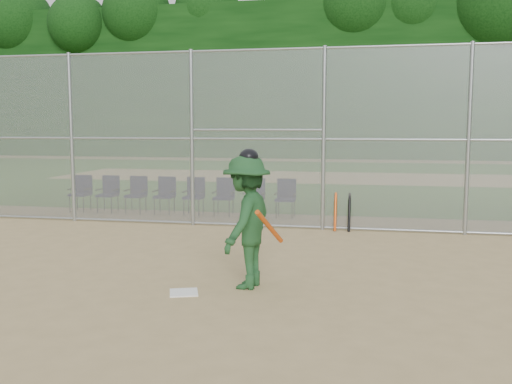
# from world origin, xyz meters

# --- Properties ---
(ground) EXTENTS (100.00, 100.00, 0.00)m
(ground) POSITION_xyz_m (0.00, 0.00, 0.00)
(ground) COLOR tan
(ground) RESTS_ON ground
(grass_strip) EXTENTS (100.00, 100.00, 0.00)m
(grass_strip) POSITION_xyz_m (0.00, 18.00, 0.01)
(grass_strip) COLOR #2E5F1C
(grass_strip) RESTS_ON ground
(dirt_patch_far) EXTENTS (24.00, 24.00, 0.00)m
(dirt_patch_far) POSITION_xyz_m (0.00, 18.00, 0.01)
(dirt_patch_far) COLOR tan
(dirt_patch_far) RESTS_ON ground
(backstop_fence) EXTENTS (16.09, 0.09, 4.00)m
(backstop_fence) POSITION_xyz_m (0.00, 5.00, 2.07)
(backstop_fence) COLOR gray
(backstop_fence) RESTS_ON ground
(treeline) EXTENTS (81.00, 60.00, 11.00)m
(treeline) POSITION_xyz_m (0.00, 20.00, 5.50)
(treeline) COLOR black
(treeline) RESTS_ON ground
(home_plate) EXTENTS (0.49, 0.49, 0.02)m
(home_plate) POSITION_xyz_m (-0.46, -0.24, 0.01)
(home_plate) COLOR white
(home_plate) RESTS_ON ground
(batter_at_plate) EXTENTS (0.99, 1.42, 1.97)m
(batter_at_plate) POSITION_xyz_m (0.32, 0.24, 0.95)
(batter_at_plate) COLOR #1C4722
(batter_at_plate) RESTS_ON ground
(spare_bats) EXTENTS (0.36, 0.28, 0.84)m
(spare_bats) POSITION_xyz_m (1.43, 4.93, 0.42)
(spare_bats) COLOR #D84C14
(spare_bats) RESTS_ON ground
(chair_0) EXTENTS (0.54, 0.52, 0.96)m
(chair_0) POSITION_xyz_m (-5.66, 6.50, 0.48)
(chair_0) COLOR #0E0E34
(chair_0) RESTS_ON ground
(chair_1) EXTENTS (0.54, 0.52, 0.96)m
(chair_1) POSITION_xyz_m (-4.86, 6.50, 0.48)
(chair_1) COLOR #0E0E34
(chair_1) RESTS_ON ground
(chair_2) EXTENTS (0.54, 0.52, 0.96)m
(chair_2) POSITION_xyz_m (-4.06, 6.50, 0.48)
(chair_2) COLOR #0E0E34
(chair_2) RESTS_ON ground
(chair_3) EXTENTS (0.54, 0.52, 0.96)m
(chair_3) POSITION_xyz_m (-3.26, 6.50, 0.48)
(chair_3) COLOR #0E0E34
(chair_3) RESTS_ON ground
(chair_4) EXTENTS (0.54, 0.52, 0.96)m
(chair_4) POSITION_xyz_m (-2.46, 6.50, 0.48)
(chair_4) COLOR #0E0E34
(chair_4) RESTS_ON ground
(chair_5) EXTENTS (0.54, 0.52, 0.96)m
(chair_5) POSITION_xyz_m (-1.66, 6.50, 0.48)
(chair_5) COLOR #0E0E34
(chair_5) RESTS_ON ground
(chair_6) EXTENTS (0.54, 0.52, 0.96)m
(chair_6) POSITION_xyz_m (-0.86, 6.50, 0.48)
(chair_6) COLOR #0E0E34
(chair_6) RESTS_ON ground
(chair_7) EXTENTS (0.54, 0.52, 0.96)m
(chair_7) POSITION_xyz_m (-0.06, 6.50, 0.48)
(chair_7) COLOR #0E0E34
(chair_7) RESTS_ON ground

